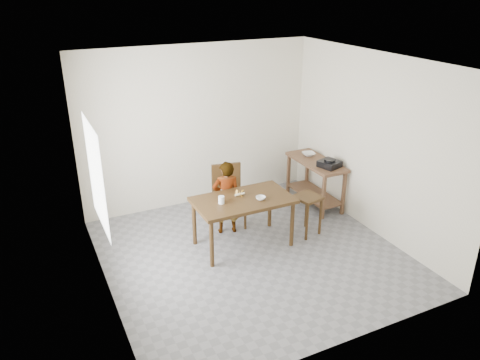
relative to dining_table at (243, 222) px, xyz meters
name	(u,v)px	position (x,y,z in m)	size (l,w,h in m)	color
floor	(252,255)	(0.00, -0.30, -0.40)	(4.00, 4.00, 0.04)	slate
ceiling	(255,60)	(0.00, -0.30, 2.35)	(4.00, 4.00, 0.04)	white
wall_back	(198,126)	(0.00, 1.72, 0.98)	(4.00, 0.04, 2.70)	silver
wall_front	(350,237)	(0.00, -2.32, 0.98)	(4.00, 0.04, 2.70)	silver
wall_left	(96,195)	(-2.02, -0.30, 0.98)	(0.04, 4.00, 2.70)	silver
wall_right	(374,145)	(2.02, -0.30, 0.98)	(0.04, 4.00, 2.70)	silver
window_pane	(96,176)	(-1.97, -0.10, 1.12)	(0.02, 1.10, 1.30)	white
dining_table	(243,222)	(0.00, 0.00, 0.00)	(1.40, 0.80, 0.75)	#3C2711
prep_counter	(315,182)	(1.72, 0.70, 0.03)	(0.50, 1.20, 0.80)	brown
child	(226,198)	(-0.05, 0.46, 0.21)	(0.42, 0.28, 1.16)	white
dining_chair	(230,197)	(0.08, 0.64, 0.11)	(0.47, 0.47, 0.97)	#3C2711
stool	(307,215)	(1.02, -0.12, -0.06)	(0.36, 0.36, 0.63)	#3C2711
glass_tumbler	(221,200)	(-0.34, 0.00, 0.43)	(0.09, 0.09, 0.11)	white
small_bowl	(261,198)	(0.21, -0.13, 0.40)	(0.14, 0.14, 0.04)	white
banana	(240,194)	(0.00, 0.11, 0.40)	(0.16, 0.11, 0.06)	yellow
serving_bowl	(309,154)	(1.74, 0.96, 0.45)	(0.22, 0.22, 0.06)	white
gas_burner	(330,164)	(1.75, 0.37, 0.48)	(0.31, 0.31, 0.10)	black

